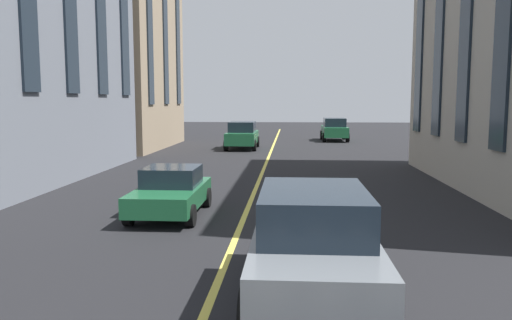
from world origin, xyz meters
TOP-DOWN VIEW (x-y plane):
  - lane_centre_line at (20.00, 0.00)m, footprint 80.00×0.16m
  - car_green_near at (14.90, 2.14)m, footprint 3.90×1.89m
  - car_green_far at (43.35, -4.90)m, footprint 4.70×2.14m
  - car_grey_mid at (8.72, -1.70)m, footprint 4.70×2.14m
  - car_green_trailing at (35.57, 2.05)m, footprint 4.70×2.14m

SIDE VIEW (x-z plane):
  - lane_centre_line at x=20.00m, z-range 0.00..0.01m
  - car_green_near at x=14.90m, z-range 0.00..1.40m
  - car_green_far at x=43.35m, z-range 0.03..1.91m
  - car_grey_mid at x=8.72m, z-range 0.03..1.91m
  - car_green_trailing at x=35.57m, z-range 0.03..1.91m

